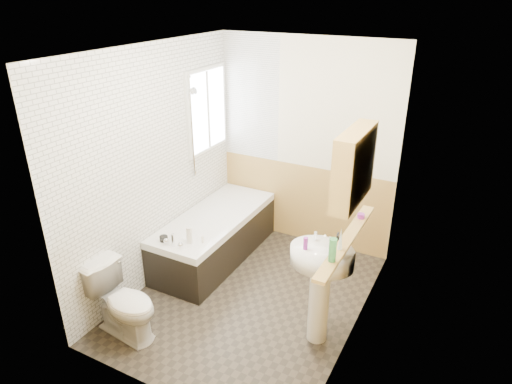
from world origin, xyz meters
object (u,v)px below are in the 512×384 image
bathtub (215,235)px  sink (321,276)px  pine_shelf (347,240)px  medicine_cabinet (354,167)px  toilet (124,302)px

bathtub → sink: 1.78m
bathtub → sink: (1.57, -0.74, 0.39)m
sink → bathtub: bearing=161.5°
pine_shelf → medicine_cabinet: (-0.03, 0.10, 0.60)m
toilet → sink: bearing=-57.9°
toilet → pine_shelf: bearing=-60.5°
toilet → sink: size_ratio=0.66×
sink → medicine_cabinet: medicine_cabinet is taller
bathtub → medicine_cabinet: 2.33m
bathtub → medicine_cabinet: bearing=-20.3°
medicine_cabinet → pine_shelf: bearing=-74.3°
sink → pine_shelf: bearing=5.6°
pine_shelf → medicine_cabinet: size_ratio=2.00×
bathtub → toilet: 1.50m
pine_shelf → sink: bearing=178.9°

